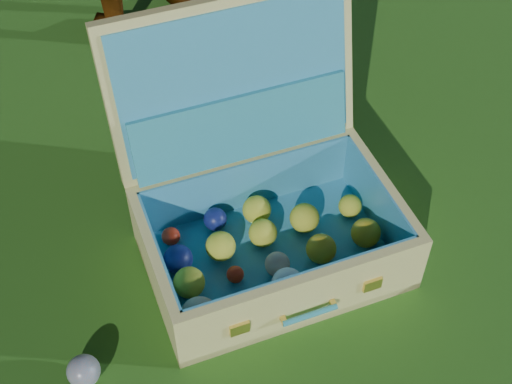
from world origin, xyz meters
name	(u,v)px	position (x,y,z in m)	size (l,w,h in m)	color
ground	(236,246)	(0.00, 0.00, 0.00)	(60.00, 60.00, 0.00)	#215114
stray_ball	(83,371)	(-0.49, -0.16, 0.04)	(0.08, 0.08, 0.08)	teal
suitcase	(259,195)	(0.07, -0.01, 0.17)	(0.72, 0.67, 0.60)	#DBD075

